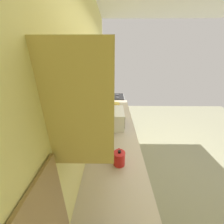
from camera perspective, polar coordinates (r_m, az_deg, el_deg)
The scene contains 8 objects.
ground_plane at distance 2.96m, azimuth 25.54°, elevation -21.66°, with size 6.70×6.70×0.00m, color gray.
wall_back at distance 1.97m, azimuth -10.02°, elevation 6.13°, with size 4.31×0.12×2.83m, color #E5DD80.
counter_run at distance 2.15m, azimuth 0.91°, elevation -22.12°, with size 3.48×0.66×0.91m.
upper_cabinets at distance 1.52m, azimuth -5.15°, elevation 15.14°, with size 1.98×0.30×0.57m.
oven_range at distance 3.85m, azimuth 0.56°, elevation 0.38°, with size 0.60×0.61×1.09m.
microwave at distance 2.15m, azimuth 0.49°, elevation -2.57°, with size 0.47×0.36×0.27m.
bowl at distance 3.02m, azimuth 1.82°, elevation 3.40°, with size 0.17×0.17×0.07m.
kettle at distance 1.48m, azimuth 3.16°, elevation -19.37°, with size 0.17×0.12×0.18m.
Camera 1 is at (-1.84, 1.17, 2.00)m, focal length 21.08 mm.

